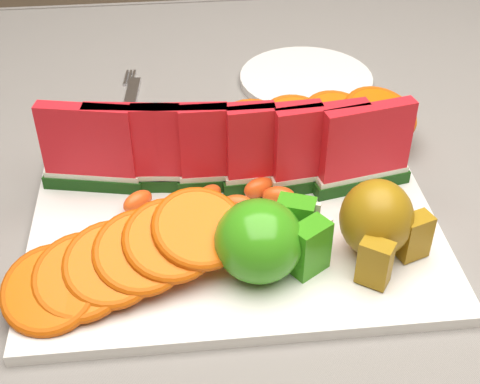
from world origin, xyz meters
The scene contains 11 objects.
table centered at (0.00, 0.00, 0.65)m, with size 1.40×0.90×0.75m.
tablecloth centered at (0.00, 0.00, 0.72)m, with size 1.53×1.03×0.20m.
platter centered at (-0.07, -0.08, 0.76)m, with size 0.40×0.30×0.01m.
apple_cluster centered at (-0.04, -0.15, 0.80)m, with size 0.11×0.09×0.07m.
pear_cluster centered at (0.06, -0.14, 0.81)m, with size 0.09×0.10×0.08m.
side_plate centered at (0.06, 0.21, 0.76)m, with size 0.18×0.18×0.01m.
fork centered at (-0.18, 0.16, 0.76)m, with size 0.03×0.20×0.00m.
watermelon_row centered at (-0.07, -0.03, 0.82)m, with size 0.39×0.07×0.10m.
orange_fan_front centered at (-0.17, -0.15, 0.80)m, with size 0.24×0.15×0.06m.
orange_fan_back centered at (-0.03, 0.05, 0.79)m, with size 0.39×0.12×0.05m.
tangerine_segments centered at (-0.08, -0.07, 0.78)m, with size 0.19×0.07×0.02m.
Camera 1 is at (-0.11, -0.59, 1.20)m, focal length 50.00 mm.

